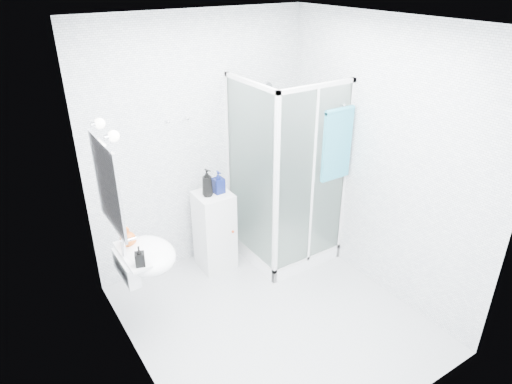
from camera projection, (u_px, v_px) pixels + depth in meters
room at (275, 193)px, 3.66m from camera, size 2.40×2.60×2.60m
shower_enclosure at (283, 221)px, 4.95m from camera, size 0.90×0.95×2.00m
wall_basin at (144, 257)px, 3.75m from camera, size 0.46×0.56×0.35m
mirror at (107, 186)px, 3.33m from camera, size 0.02×0.60×0.70m
vanity_lights at (106, 130)px, 3.17m from camera, size 0.10×0.40×0.08m
wall_hooks at (178, 120)px, 4.34m from camera, size 0.23×0.06×0.03m
storage_cabinet at (215, 230)px, 4.81m from camera, size 0.36×0.39×0.87m
hand_towel at (337, 143)px, 4.37m from camera, size 0.34×0.05×0.72m
shampoo_bottle_a at (207, 183)px, 4.51m from camera, size 0.14×0.14×0.29m
shampoo_bottle_b at (218, 182)px, 4.59m from camera, size 0.11×0.11×0.24m
soap_dispenser_orange at (128, 237)px, 3.74m from camera, size 0.17×0.17×0.17m
soap_dispenser_black at (140, 256)px, 3.49m from camera, size 0.09×0.10×0.16m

